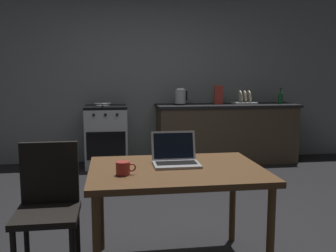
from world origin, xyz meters
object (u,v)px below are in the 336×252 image
at_px(dish_rack, 244,101).
at_px(frying_pan, 103,104).
at_px(stove_oven, 106,136).
at_px(dining_table, 176,178).
at_px(electric_kettle, 180,97).
at_px(cereal_box, 218,95).
at_px(laptop, 176,158).
at_px(coffee_mug, 123,168).
at_px(chair, 48,202).
at_px(bottle, 280,97).

bearing_deg(dish_rack, frying_pan, -179.23).
height_order(stove_oven, dining_table, stove_oven).
bearing_deg(electric_kettle, stove_oven, -179.87).
relative_size(frying_pan, cereal_box, 1.45).
xyz_separation_m(laptop, electric_kettle, (0.58, 3.02, 0.24)).
bearing_deg(laptop, stove_oven, 107.95).
xyz_separation_m(dining_table, coffee_mug, (-0.36, -0.13, 0.11)).
bearing_deg(dining_table, chair, 179.80).
relative_size(laptop, cereal_box, 1.12).
bearing_deg(dining_table, stove_oven, 99.38).
distance_m(stove_oven, bottle, 2.72).
height_order(laptop, dish_rack, dish_rack).
distance_m(dining_table, electric_kettle, 3.19).
bearing_deg(stove_oven, bottle, -1.02).
xyz_separation_m(cereal_box, dish_rack, (0.41, -0.02, -0.10)).
bearing_deg(stove_oven, cereal_box, 0.76).
bearing_deg(chair, frying_pan, 83.06).
bearing_deg(cereal_box, laptop, -111.08).
distance_m(bottle, cereal_box, 0.97).
bearing_deg(dining_table, frying_pan, 100.16).
distance_m(chair, laptop, 0.90).
height_order(frying_pan, cereal_box, cereal_box).
xyz_separation_m(stove_oven, electric_kettle, (1.11, 0.00, 0.56)).
distance_m(chair, coffee_mug, 0.56).
bearing_deg(dish_rack, bottle, -5.12).
xyz_separation_m(electric_kettle, cereal_box, (0.59, 0.02, 0.03)).
relative_size(bottle, dish_rack, 0.71).
relative_size(chair, frying_pan, 2.18).
xyz_separation_m(dining_table, electric_kettle, (0.59, 3.12, 0.36)).
xyz_separation_m(stove_oven, dining_table, (0.51, -3.11, 0.20)).
relative_size(electric_kettle, coffee_mug, 1.93).
bearing_deg(bottle, laptop, -125.75).
height_order(bottle, dish_rack, bottle).
distance_m(stove_oven, cereal_box, 1.80).
distance_m(laptop, frying_pan, 3.05).
xyz_separation_m(electric_kettle, coffee_mug, (-0.95, -3.25, -0.25)).
height_order(stove_oven, bottle, bottle).
xyz_separation_m(bottle, coffee_mug, (-2.51, -3.20, -0.24)).
relative_size(dining_table, electric_kettle, 4.78).
bearing_deg(stove_oven, frying_pan, -145.64).
relative_size(laptop, dish_rack, 0.94).
bearing_deg(electric_kettle, chair, -114.83).
bearing_deg(bottle, cereal_box, 175.86).
xyz_separation_m(bottle, frying_pan, (-2.70, 0.02, -0.09)).
xyz_separation_m(chair, bottle, (3.00, 3.06, 0.48)).
height_order(dining_table, electric_kettle, electric_kettle).
relative_size(dining_table, bottle, 4.85).
relative_size(chair, electric_kettle, 3.68).
height_order(chair, coffee_mug, chair).
height_order(laptop, cereal_box, cereal_box).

